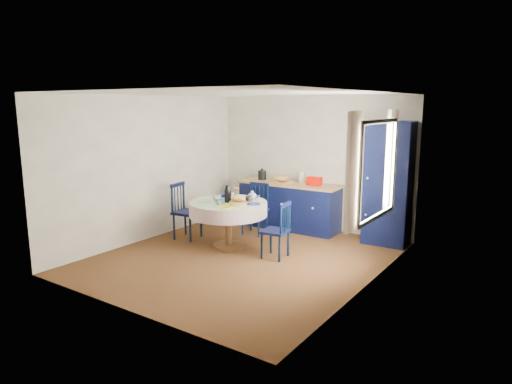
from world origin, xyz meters
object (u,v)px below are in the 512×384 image
kitchen_counter (289,205)px  chair_right (277,230)px  cobalt_bowl (228,196)px  mug_a (218,198)px  mug_d (232,195)px  dining_table (229,209)px  pantry_cabinet (389,183)px  chair_left (185,211)px  mug_c (249,199)px  mug_b (219,202)px  chair_far (256,208)px

kitchen_counter → chair_right: (0.72, -1.61, -0.01)m
cobalt_bowl → mug_a: bearing=-86.3°
kitchen_counter → chair_right: size_ratio=2.26×
chair_right → mug_d: chair_right is taller
dining_table → mug_d: 0.41m
pantry_cabinet → chair_left: pantry_cabinet is taller
chair_left → cobalt_bowl: 0.86m
mug_c → mug_d: size_ratio=1.27×
chair_left → kitchen_counter: bearing=-46.2°
mug_a → mug_d: mug_a is taller
mug_d → mug_a: bearing=-88.8°
dining_table → chair_left: 0.98m
kitchen_counter → mug_b: kitchen_counter is taller
kitchen_counter → chair_far: kitchen_counter is taller
chair_right → mug_b: (-0.95, -0.24, 0.37)m
kitchen_counter → pantry_cabinet: 1.95m
dining_table → chair_right: 0.97m
mug_c → mug_b: bearing=-120.5°
chair_right → chair_left: bearing=-96.4°
mug_b → chair_right: bearing=14.5°
mug_b → pantry_cabinet: bearing=43.1°
mug_d → chair_far: bearing=82.9°
pantry_cabinet → chair_right: (-1.14, -1.71, -0.59)m
mug_a → mug_b: bearing=-46.8°
mug_d → chair_left: bearing=-156.7°
chair_far → mug_a: chair_far is taller
chair_left → pantry_cabinet: bearing=-70.4°
mug_a → mug_d: (-0.01, 0.40, -0.01)m
dining_table → mug_a: bearing=-158.0°
kitchen_counter → mug_b: (-0.23, -1.85, 0.36)m
kitchen_counter → mug_b: 1.90m
mug_a → mug_c: bearing=31.6°
dining_table → mug_b: size_ratio=13.77×
dining_table → mug_d: dining_table is taller
kitchen_counter → pantry_cabinet: pantry_cabinet is taller
chair_right → mug_d: bearing=-113.1°
pantry_cabinet → mug_b: (-2.09, -1.95, -0.22)m
mug_a → mug_d: bearing=91.2°
chair_far → mug_d: chair_far is taller
chair_far → mug_b: (0.10, -1.20, 0.35)m
chair_left → mug_d: size_ratio=10.93×
chair_right → cobalt_bowl: (-1.14, 0.24, 0.36)m
pantry_cabinet → dining_table: size_ratio=1.62×
mug_c → pantry_cabinet: bearing=39.5°
chair_right → mug_c: size_ratio=7.70×
kitchen_counter → mug_c: kitchen_counter is taller
chair_far → cobalt_bowl: 0.79m
chair_right → mug_b: size_ratio=9.51×
chair_far → cobalt_bowl: chair_far is taller
mug_a → cobalt_bowl: mug_a is taller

